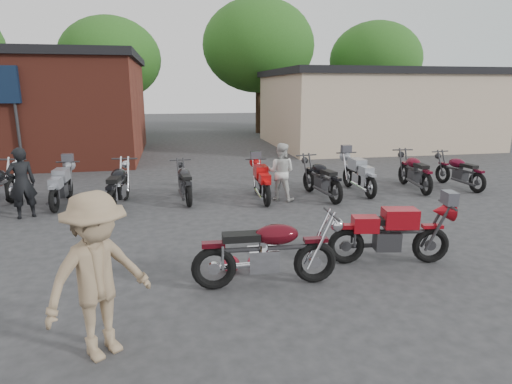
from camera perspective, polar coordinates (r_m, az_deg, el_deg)
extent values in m
plane|color=#2C2C2E|center=(6.68, 4.74, -12.05)|extent=(90.00, 90.00, 0.00)
cube|color=tan|center=(23.17, 15.10, 10.43)|extent=(10.00, 8.00, 3.50)
ellipsoid|color=#B71328|center=(7.00, -3.36, -9.56)|extent=(0.31, 0.31, 0.26)
imported|color=black|center=(10.97, -28.77, 1.04)|extent=(0.70, 0.61, 1.62)
imported|color=silver|center=(11.20, 3.34, 2.69)|extent=(0.92, 0.85, 1.52)
imported|color=#947A5B|center=(4.96, -20.30, -10.51)|extent=(1.38, 1.28, 1.87)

